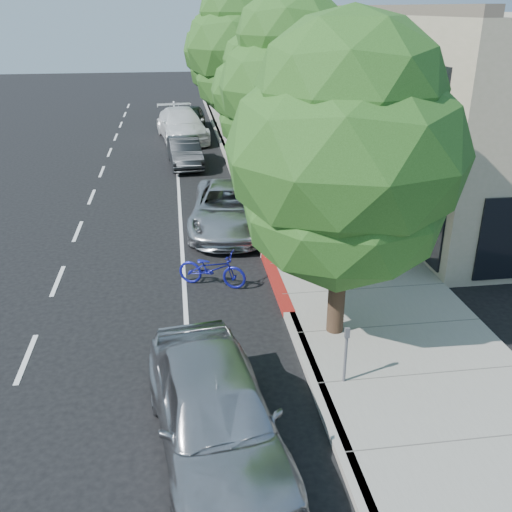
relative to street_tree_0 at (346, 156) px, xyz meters
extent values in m
plane|color=black|center=(-0.90, 2.00, -4.36)|extent=(120.00, 120.00, 0.00)
cube|color=gray|center=(1.40, 10.00, -4.28)|extent=(4.60, 56.00, 0.15)
cube|color=#9E998E|center=(-0.90, 10.00, -4.28)|extent=(0.30, 56.00, 0.15)
cube|color=maroon|center=(-0.90, 3.00, -4.28)|extent=(0.32, 4.00, 0.15)
cube|color=#B8A58D|center=(8.70, 20.00, -0.86)|extent=(10.00, 36.00, 7.00)
cylinder|color=black|center=(0.00, 0.00, -3.10)|extent=(0.40, 0.40, 2.52)
ellipsoid|color=#1E4314|center=(0.00, 0.00, -1.12)|extent=(4.42, 4.42, 3.54)
ellipsoid|color=#1E4314|center=(0.00, 0.00, 0.11)|extent=(5.20, 5.20, 4.16)
ellipsoid|color=#1E4314|center=(0.00, 0.00, 1.40)|extent=(3.90, 3.90, 3.12)
cylinder|color=black|center=(0.00, 6.00, -2.93)|extent=(0.40, 0.40, 2.85)
ellipsoid|color=#1E4314|center=(0.00, 6.00, -0.69)|extent=(3.77, 3.77, 3.01)
ellipsoid|color=#1E4314|center=(0.00, 6.00, 0.70)|extent=(4.43, 4.43, 3.54)
ellipsoid|color=#1E4314|center=(0.00, 6.00, 2.16)|extent=(3.32, 3.32, 2.66)
cylinder|color=black|center=(0.00, 12.00, -3.19)|extent=(0.40, 0.40, 2.34)
ellipsoid|color=#1E4314|center=(0.00, 12.00, -1.35)|extent=(3.53, 3.53, 2.82)
ellipsoid|color=#1E4314|center=(0.00, 12.00, -0.21)|extent=(4.15, 4.15, 3.32)
ellipsoid|color=#1E4314|center=(0.00, 12.00, 1.00)|extent=(3.11, 3.11, 2.49)
cylinder|color=black|center=(0.00, 18.00, -2.82)|extent=(0.40, 0.40, 3.07)
ellipsoid|color=#1E4314|center=(0.00, 18.00, -0.40)|extent=(4.85, 4.85, 3.88)
ellipsoid|color=#1E4314|center=(0.00, 18.00, 1.09)|extent=(5.71, 5.71, 4.57)
ellipsoid|color=#1E4314|center=(0.00, 18.00, 2.67)|extent=(4.28, 4.28, 3.43)
cylinder|color=black|center=(0.00, 24.00, -3.10)|extent=(0.40, 0.40, 2.51)
ellipsoid|color=#1E4314|center=(0.00, 24.00, -1.13)|extent=(3.47, 3.47, 2.77)
ellipsoid|color=#1E4314|center=(0.00, 24.00, 0.09)|extent=(4.08, 4.08, 3.26)
ellipsoid|color=#1E4314|center=(0.00, 24.00, 1.38)|extent=(3.06, 3.06, 2.45)
cylinder|color=black|center=(0.00, 30.00, -3.09)|extent=(0.40, 0.40, 2.53)
ellipsoid|color=#1E4314|center=(0.00, 30.00, -1.10)|extent=(4.69, 4.69, 3.75)
ellipsoid|color=#1E4314|center=(0.00, 30.00, 0.13)|extent=(5.51, 5.51, 4.41)
ellipsoid|color=#1E4314|center=(0.00, 30.00, 1.43)|extent=(4.14, 4.14, 3.31)
imported|color=white|center=(-0.95, 4.68, -3.42)|extent=(0.68, 0.80, 1.88)
imported|color=#151794|center=(-2.70, 3.08, -3.84)|extent=(2.09, 1.42, 1.04)
imported|color=#B8B9BD|center=(-1.78, 7.50, -3.57)|extent=(3.31, 5.92, 1.56)
imported|color=black|center=(-3.10, 16.50, -3.67)|extent=(1.77, 4.29, 1.38)
imported|color=white|center=(-3.10, 22.69, -3.47)|extent=(3.29, 6.37, 1.77)
imported|color=black|center=(-2.46, 25.89, -3.64)|extent=(2.10, 4.36, 1.44)
imported|color=#A9A9AE|center=(-3.10, -3.50, -3.50)|extent=(2.66, 5.26, 1.72)
imported|color=black|center=(1.27, 10.22, -3.30)|extent=(0.94, 0.76, 1.81)
camera|label=1|loc=(-3.51, -11.39, 2.87)|focal=40.00mm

